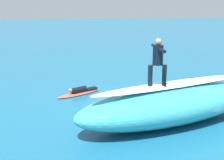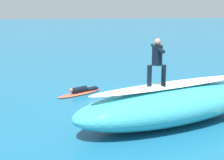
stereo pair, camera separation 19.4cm
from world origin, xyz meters
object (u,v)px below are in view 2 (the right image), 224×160
(surfboard_riding, at_px, (156,87))
(surfboard_paddling, at_px, (80,93))
(surfer_paddling, at_px, (82,89))
(surfer_riding, at_px, (157,59))

(surfboard_riding, relative_size, surfboard_paddling, 0.87)
(surfboard_riding, xyz_separation_m, surfer_paddling, (2.37, -4.32, -1.18))
(surfboard_riding, relative_size, surfer_paddling, 1.45)
(surfer_riding, height_order, surfer_paddling, surfer_riding)
(surfer_riding, bearing_deg, surfer_paddling, -60.18)
(surfboard_riding, height_order, surfer_riding, surfer_riding)
(surfer_riding, relative_size, surfer_paddling, 1.17)
(surfboard_riding, xyz_separation_m, surfer_riding, (-0.00, -0.00, 0.98))
(surfer_riding, distance_m, surfboard_paddling, 5.45)
(surfboard_riding, bearing_deg, surfer_paddling, -60.18)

